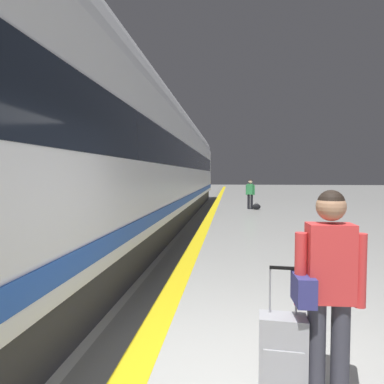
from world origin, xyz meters
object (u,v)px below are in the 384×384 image
object	(u,v)px
high_speed_train	(142,156)
duffel_bag_near	(256,207)
traveller_foreground	(327,283)
rolling_suitcase_foreground	(283,356)
passenger_near	(250,192)

from	to	relation	value
high_speed_train	duffel_bag_near	bearing A→B (deg)	58.55
high_speed_train	traveller_foreground	distance (m)	9.48
high_speed_train	duffel_bag_near	distance (m)	8.66
rolling_suitcase_foreground	passenger_near	xyz separation A→B (m)	(0.62, 15.89, 0.54)
duffel_bag_near	traveller_foreground	bearing A→B (deg)	-92.22
traveller_foreground	duffel_bag_near	bearing A→B (deg)	87.78
rolling_suitcase_foreground	traveller_foreground	bearing A→B (deg)	-4.05
high_speed_train	traveller_foreground	bearing A→B (deg)	-66.46
passenger_near	duffel_bag_near	size ratio (longest dim) A/B	3.63
high_speed_train	duffel_bag_near	world-z (taller)	high_speed_train
traveller_foreground	duffel_bag_near	world-z (taller)	traveller_foreground
passenger_near	duffel_bag_near	xyz separation A→B (m)	(0.32, -0.23, -0.77)
high_speed_train	passenger_near	distance (m)	8.51
rolling_suitcase_foreground	duffel_bag_near	size ratio (longest dim) A/B	2.53
traveller_foreground	rolling_suitcase_foreground	world-z (taller)	traveller_foreground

